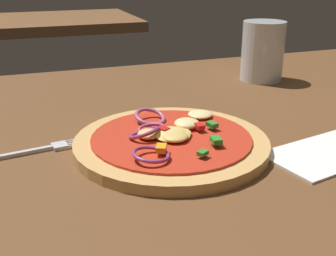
{
  "coord_description": "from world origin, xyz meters",
  "views": [
    {
      "loc": [
        -0.17,
        -0.49,
        0.26
      ],
      "look_at": [
        0.0,
        -0.01,
        0.06
      ],
      "focal_mm": 45.68,
      "sensor_mm": 36.0,
      "label": 1
    }
  ],
  "objects_px": {
    "beer_glass": "(262,53)",
    "napkin": "(329,153)",
    "fork": "(36,150)",
    "pizza": "(173,141)"
  },
  "relations": [
    {
      "from": "beer_glass",
      "to": "napkin",
      "type": "bearing_deg",
      "value": -107.41
    },
    {
      "from": "beer_glass",
      "to": "napkin",
      "type": "height_order",
      "value": "beer_glass"
    },
    {
      "from": "fork",
      "to": "beer_glass",
      "type": "distance_m",
      "value": 0.49
    },
    {
      "from": "beer_glass",
      "to": "pizza",
      "type": "bearing_deg",
      "value": -137.74
    },
    {
      "from": "beer_glass",
      "to": "napkin",
      "type": "relative_size",
      "value": 0.66
    },
    {
      "from": "pizza",
      "to": "fork",
      "type": "xyz_separation_m",
      "value": [
        -0.16,
        0.04,
        -0.01
      ]
    },
    {
      "from": "fork",
      "to": "pizza",
      "type": "bearing_deg",
      "value": -15.24
    },
    {
      "from": "napkin",
      "to": "fork",
      "type": "bearing_deg",
      "value": 159.7
    },
    {
      "from": "pizza",
      "to": "napkin",
      "type": "xyz_separation_m",
      "value": [
        0.17,
        -0.08,
        -0.01
      ]
    },
    {
      "from": "pizza",
      "to": "napkin",
      "type": "bearing_deg",
      "value": -24.76
    }
  ]
}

